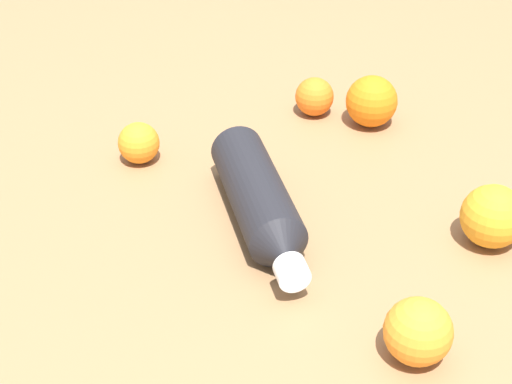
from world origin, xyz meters
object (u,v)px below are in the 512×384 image
object	(u,v)px
water_bottle	(261,203)
orange_2	(418,332)
orange_3	(493,216)
orange_1	(139,143)
orange_0	(372,101)
orange_4	(314,97)

from	to	relation	value
water_bottle	orange_2	distance (m)	0.29
orange_2	orange_3	distance (m)	0.24
orange_1	orange_2	bearing A→B (deg)	-20.15
orange_0	orange_1	xyz separation A→B (m)	(-0.26, -0.27, -0.01)
orange_3	water_bottle	bearing A→B (deg)	-158.10
orange_0	orange_3	world-z (taller)	same
orange_1	orange_2	size ratio (longest dim) A/B	0.83
orange_1	water_bottle	bearing A→B (deg)	-13.16
orange_1	orange_0	bearing A→B (deg)	45.71
orange_0	orange_2	size ratio (longest dim) A/B	1.10
orange_2	water_bottle	bearing A→B (deg)	153.97
orange_0	orange_3	distance (m)	0.33
orange_1	orange_2	xyz separation A→B (m)	(0.49, -0.18, 0.01)
orange_3	orange_0	bearing A→B (deg)	139.53
orange_2	orange_3	bearing A→B (deg)	85.80
orange_0	orange_4	distance (m)	0.10
water_bottle	orange_0	distance (m)	0.32
water_bottle	orange_3	distance (m)	0.30
orange_0	orange_1	size ratio (longest dim) A/B	1.33
water_bottle	orange_0	xyz separation A→B (m)	(0.03, 0.32, 0.00)
orange_1	orange_3	world-z (taller)	orange_3
water_bottle	orange_2	bearing A→B (deg)	20.94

